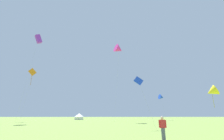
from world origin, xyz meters
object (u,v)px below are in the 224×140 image
(person_spectator, at_px, (163,129))
(festival_tent_right, at_px, (79,116))
(kite_orange_diamond, at_px, (32,73))
(kite_blue_diamond, at_px, (139,81))
(kite_purple_box, at_px, (38,39))
(kite_magenta_delta, at_px, (119,49))
(kite_yellow_delta, at_px, (212,92))
(kite_blue_delta, at_px, (161,97))

(person_spectator, xyz_separation_m, festival_tent_right, (-16.37, 58.76, 0.62))
(person_spectator, bearing_deg, kite_orange_diamond, 126.91)
(kite_blue_diamond, xyz_separation_m, festival_tent_right, (-17.01, 47.57, -5.40))
(kite_blue_diamond, height_order, festival_tent_right, kite_blue_diamond)
(kite_orange_diamond, relative_size, festival_tent_right, 4.29)
(kite_purple_box, distance_m, person_spectator, 47.46)
(kite_purple_box, xyz_separation_m, kite_blue_diamond, (26.33, -20.91, -17.70))
(kite_magenta_delta, height_order, person_spectator, kite_magenta_delta)
(kite_purple_box, height_order, kite_blue_diamond, kite_purple_box)
(person_spectator, height_order, festival_tent_right, festival_tent_right)
(kite_purple_box, distance_m, kite_yellow_delta, 49.45)
(kite_blue_diamond, distance_m, kite_blue_delta, 42.58)
(kite_blue_diamond, bearing_deg, kite_purple_box, 141.55)
(kite_blue_delta, relative_size, person_spectator, 5.80)
(kite_purple_box, bearing_deg, festival_tent_right, 70.73)
(kite_blue_diamond, distance_m, kite_yellow_delta, 21.89)
(kite_blue_delta, xyz_separation_m, person_spectator, (-17.51, -50.24, -7.95))
(kite_orange_diamond, height_order, kite_purple_box, kite_purple_box)
(kite_blue_diamond, bearing_deg, festival_tent_right, 109.68)
(kite_purple_box, distance_m, kite_magenta_delta, 25.93)
(kite_blue_delta, bearing_deg, festival_tent_right, 165.88)
(kite_purple_box, bearing_deg, kite_blue_diamond, -38.45)
(kite_blue_delta, relative_size, festival_tent_right, 2.45)
(person_spectator, bearing_deg, kite_blue_diamond, 86.68)
(kite_purple_box, distance_m, festival_tent_right, 36.49)
(kite_blue_delta, height_order, kite_magenta_delta, kite_magenta_delta)
(kite_purple_box, relative_size, person_spectator, 15.03)
(kite_magenta_delta, xyz_separation_m, kite_yellow_delta, (19.83, -15.21, -16.85))
(kite_magenta_delta, distance_m, festival_tent_right, 34.74)
(kite_yellow_delta, relative_size, person_spectator, 4.89)
(kite_orange_diamond, distance_m, kite_yellow_delta, 53.01)
(kite_purple_box, height_order, person_spectator, kite_purple_box)
(kite_magenta_delta, height_order, festival_tent_right, kite_magenta_delta)
(kite_yellow_delta, bearing_deg, kite_purple_box, 167.81)
(kite_magenta_delta, distance_m, kite_yellow_delta, 30.14)
(kite_yellow_delta, distance_m, festival_tent_right, 51.40)
(kite_orange_diamond, distance_m, person_spectator, 51.86)
(kite_purple_box, relative_size, kite_yellow_delta, 3.08)
(kite_purple_box, relative_size, kite_magenta_delta, 1.01)
(kite_orange_diamond, height_order, kite_blue_delta, kite_orange_diamond)
(kite_orange_diamond, distance_m, kite_magenta_delta, 30.64)
(kite_blue_delta, height_order, person_spectator, kite_blue_delta)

